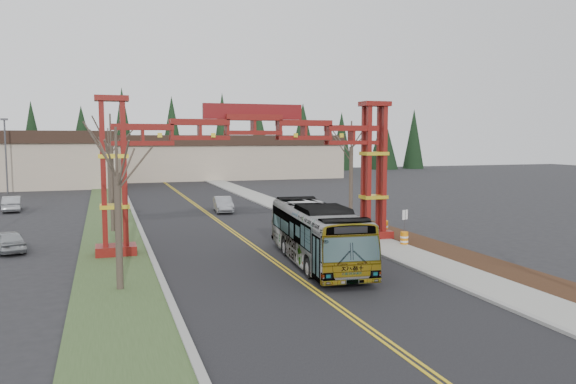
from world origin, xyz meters
name	(u,v)px	position (x,y,z in m)	size (l,w,h in m)	color
ground	(406,356)	(0.00, 0.00, 0.00)	(200.00, 200.00, 0.00)	black
road	(229,229)	(0.00, 25.00, 0.01)	(12.00, 110.00, 0.02)	black
lane_line_left	(228,229)	(-0.12, 25.00, 0.03)	(0.12, 100.00, 0.01)	gold
lane_line_right	(231,229)	(0.12, 25.00, 0.03)	(0.12, 100.00, 0.01)	gold
curb_right	(309,224)	(6.15, 25.00, 0.07)	(0.30, 110.00, 0.15)	gray
sidewalk_right	(327,223)	(7.60, 25.00, 0.08)	(2.60, 110.00, 0.14)	gray
landscape_strip	(479,262)	(10.20, 10.00, 0.06)	(2.60, 50.00, 0.12)	#321F10
grass_median	(114,235)	(-8.00, 25.00, 0.04)	(4.00, 110.00, 0.08)	#374E27
curb_left	(142,233)	(-6.15, 25.00, 0.07)	(0.30, 110.00, 0.15)	gray
gateway_arch	(253,148)	(0.00, 18.00, 5.98)	(18.20, 1.60, 8.90)	#660F0D
retail_building_east	(218,156)	(10.00, 79.95, 3.51)	(38.00, 20.30, 7.00)	#BBA78F
conifer_treeline	(152,138)	(0.25, 92.00, 6.49)	(116.10, 5.60, 13.00)	black
transit_bus	(317,234)	(2.00, 12.63, 1.58)	(2.66, 11.35, 3.16)	#B6B9BE
silver_sedan	(223,204)	(1.50, 34.41, 0.69)	(1.46, 4.19, 1.38)	#A5A8AD
parked_car_near_a	(8,241)	(-13.90, 21.02, 0.65)	(1.53, 3.80, 1.29)	#999EA0
parked_car_far_a	(12,204)	(-16.44, 40.92, 0.70)	(1.47, 4.22, 1.39)	#A8ABB0
bare_tree_median_near	(117,174)	(-8.00, 10.40, 5.07)	(2.98, 2.98, 7.07)	#382D26
bare_tree_median_mid	(111,144)	(-8.00, 26.39, 6.15)	(3.13, 3.13, 8.26)	#382D26
bare_tree_median_far	(108,149)	(-8.00, 44.04, 5.51)	(3.09, 3.09, 7.59)	#382D26
bare_tree_right_far	(351,148)	(10.00, 25.84, 5.84)	(3.09, 3.09, 7.92)	#382D26
light_pole_far	(6,150)	(-19.38, 58.57, 5.13)	(0.77, 0.38, 8.88)	#3F3F44
street_sign	(405,220)	(9.04, 15.77, 1.57)	(0.47, 0.24, 2.18)	#3F3F44
barrel_south	(404,239)	(8.77, 15.33, 0.45)	(0.48, 0.48, 0.90)	orange
barrel_mid	(384,229)	(9.15, 18.70, 0.55)	(0.59, 0.59, 1.09)	orange
barrel_north	(364,221)	(9.60, 22.56, 0.52)	(0.56, 0.56, 1.03)	orange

